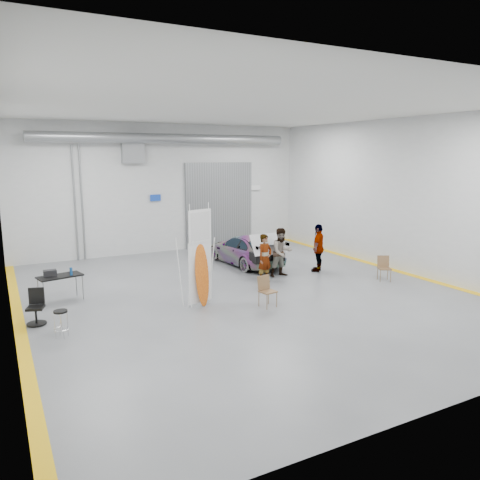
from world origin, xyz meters
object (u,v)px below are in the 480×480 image
person_c (318,248)px  office_chair (35,309)px  shop_stool (61,324)px  folding_chair_near (268,297)px  surfboard_display (199,266)px  folding_chair_far (384,273)px  person_a (265,258)px  person_b (282,252)px  sedan_car (245,250)px  work_table (57,276)px

person_c → office_chair: (-10.46, -1.20, -0.52)m
shop_stool → folding_chair_near: bearing=-3.3°
surfboard_display → office_chair: surfboard_display is taller
surfboard_display → folding_chair_far: surfboard_display is taller
person_a → shop_stool: bearing=-179.6°
person_c → surfboard_display: surfboard_display is taller
surfboard_display → folding_chair_near: bearing=-46.7°
folding_chair_near → person_b: bearing=41.7°
surfboard_display → office_chair: (-4.56, 0.66, -0.85)m
person_a → person_c: 2.71m
person_b → person_c: 1.72m
folding_chair_near → office_chair: office_chair is taller
person_a → person_c: person_c is taller
sedan_car → folding_chair_far: 5.76m
folding_chair_near → folding_chair_far: size_ratio=1.04×
work_table → folding_chair_far: bearing=-15.3°
shop_stool → sedan_car: bearing=31.9°
sedan_car → office_chair: sedan_car is taller
person_a → person_b: (0.96, 0.37, 0.05)m
person_c → work_table: bearing=-44.1°
surfboard_display → shop_stool: 4.22m
person_b → office_chair: size_ratio=1.91×
surfboard_display → shop_stool: (-4.07, -0.67, -0.92)m
folding_chair_far → shop_stool: (-11.23, -0.22, 0.07)m
person_a → person_c: (2.69, 0.37, 0.07)m
person_c → folding_chair_near: 5.02m
folding_chair_near → folding_chair_far: bearing=-3.0°
folding_chair_far → person_c: bearing=147.1°
office_chair → work_table: bearing=84.5°
sedan_car → person_b: bearing=92.6°
surfboard_display → work_table: 4.55m
person_c → folding_chair_far: bearing=78.6°
work_table → folding_chair_near: bearing=-32.4°
sedan_car → person_c: size_ratio=2.25×
folding_chair_near → shop_stool: bearing=167.7°
surfboard_display → person_c: bearing=-0.3°
person_b → office_chair: (-8.74, -1.20, -0.50)m
person_a → surfboard_display: (-3.21, -1.48, 0.39)m
folding_chair_far → work_table: 11.32m
person_b → person_c: bearing=-1.7°
office_chair → person_a: bearing=24.0°
person_a → person_b: size_ratio=0.95×
person_a → person_b: person_b is taller
shop_stool → office_chair: size_ratio=0.73×
person_b → surfboard_display: size_ratio=0.59×
person_c → folding_chair_far: 2.71m
folding_chair_near → office_chair: (-6.39, 1.67, 0.14)m
surfboard_display → office_chair: bearing=153.9°
sedan_car → shop_stool: sedan_car is taller
office_chair → shop_stool: bearing=-51.5°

